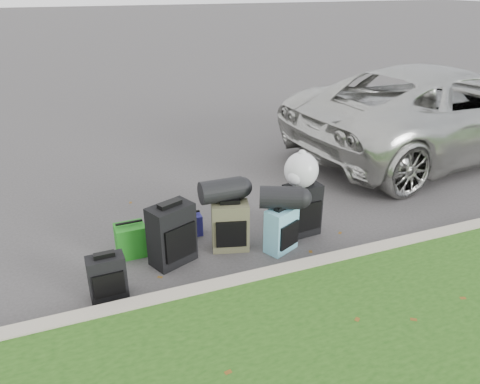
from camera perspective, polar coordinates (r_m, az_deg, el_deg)
name	(u,v)px	position (r m, az deg, el deg)	size (l,w,h in m)	color
ground	(253,236)	(6.03, 1.59, -5.35)	(120.00, 120.00, 0.00)	#383535
curb	(289,272)	(5.22, 5.97, -9.69)	(120.00, 0.18, 0.15)	#9E937F
suv	(441,111)	(9.44, 23.28, 9.10)	(2.68, 5.82, 1.62)	#B7B7B2
suitcase_small_black	(107,277)	(5.03, -15.89, -9.91)	(0.38, 0.21, 0.47)	black
suitcase_large_black_left	(172,234)	(5.38, -8.32, -5.14)	(0.50, 0.30, 0.72)	black
suitcase_olive	(230,226)	(5.63, -1.20, -4.16)	(0.44, 0.27, 0.60)	#3E3E29
suitcase_teal	(281,230)	(5.62, 5.04, -4.60)	(0.38, 0.23, 0.55)	teal
suitcase_large_black_right	(302,210)	(5.98, 7.53, -2.15)	(0.45, 0.27, 0.68)	black
tote_green	(131,240)	(5.69, -13.17, -5.72)	(0.34, 0.27, 0.39)	#1B7018
tote_navy	(191,225)	(6.03, -5.96, -3.98)	(0.26, 0.20, 0.27)	navy
duffel_left	(221,190)	(5.49, -2.28, 0.20)	(0.28, 0.28, 0.51)	black
duffel_right	(280,197)	(5.46, 4.95, -0.67)	(0.27, 0.27, 0.48)	black
trash_bag	(301,170)	(5.72, 7.48, 2.66)	(0.43, 0.43, 0.43)	silver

